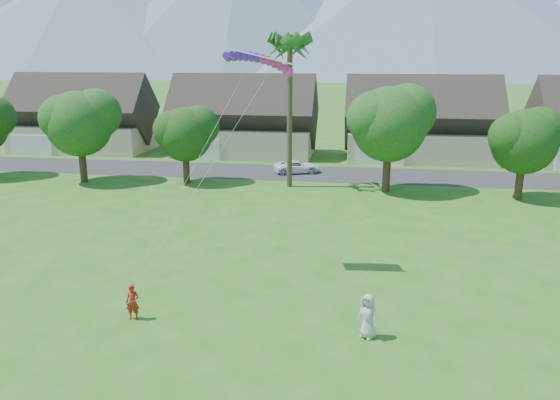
% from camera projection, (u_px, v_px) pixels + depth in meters
% --- Properties ---
extents(ground, '(500.00, 500.00, 0.00)m').
position_uv_depth(ground, '(236.00, 382.00, 18.64)').
color(ground, '#2D6019').
rests_on(ground, ground).
extents(street, '(90.00, 7.00, 0.01)m').
position_uv_depth(street, '(318.00, 174.00, 51.11)').
color(street, '#2D2D30').
rests_on(street, ground).
extents(kite_flyer, '(0.61, 0.44, 1.55)m').
position_uv_depth(kite_flyer, '(133.00, 302.00, 22.87)').
color(kite_flyer, '#A72213').
rests_on(kite_flyer, ground).
extents(watcher, '(1.07, 0.97, 1.83)m').
position_uv_depth(watcher, '(368.00, 316.00, 21.36)').
color(watcher, '#B6B6B1').
rests_on(watcher, ground).
extents(parked_car, '(4.68, 3.27, 1.19)m').
position_uv_depth(parked_car, '(297.00, 167.00, 51.25)').
color(parked_car, white).
rests_on(parked_car, ground).
extents(mountain_ridge, '(540.00, 240.00, 70.00)m').
position_uv_depth(mountain_ridge, '(381.00, 14.00, 257.89)').
color(mountain_ridge, slate).
rests_on(mountain_ridge, ground).
extents(houses_row, '(72.75, 8.19, 8.86)m').
position_uv_depth(houses_row, '(330.00, 125.00, 58.74)').
color(houses_row, beige).
rests_on(houses_row, ground).
extents(tree_row, '(62.27, 6.67, 8.45)m').
position_uv_depth(tree_row, '(299.00, 130.00, 44.20)').
color(tree_row, '#47301C').
rests_on(tree_row, ground).
extents(fan_palm, '(3.00, 3.00, 13.80)m').
position_uv_depth(fan_palm, '(290.00, 41.00, 43.09)').
color(fan_palm, '#4C3D26').
rests_on(fan_palm, ground).
extents(parafoil_kite, '(3.43, 1.13, 0.50)m').
position_uv_depth(parafoil_kite, '(260.00, 59.00, 26.08)').
color(parafoil_kite, '#631BCE').
rests_on(parafoil_kite, ground).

